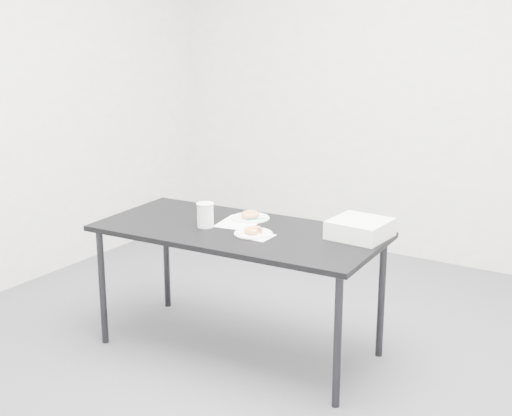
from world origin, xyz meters
The scene contains 15 objects.
floor centered at (0.00, 0.00, 0.00)m, with size 4.00×4.00×0.00m, color #45464A.
wall_back centered at (0.00, 2.00, 1.35)m, with size 4.00×0.02×2.70m, color white.
wall_left centered at (-2.00, 0.00, 1.35)m, with size 0.02×4.00×2.70m, color white.
table centered at (-0.14, -0.05, 0.65)m, with size 1.59×0.81×0.71m.
scorecard centered at (-0.21, 0.06, 0.71)m, with size 0.21×0.26×0.00m, color white.
logo_patch centered at (-0.13, 0.15, 0.71)m, with size 0.04×0.04×0.00m, color green.
pen centered at (-0.15, 0.14, 0.71)m, with size 0.01×0.01×0.12m, color #0C8E86.
napkin centered at (0.02, -0.11, 0.71)m, with size 0.14×0.14×0.00m, color white.
plate_near centered at (-0.02, -0.09, 0.71)m, with size 0.20×0.20×0.01m, color white.
donut_near centered at (-0.02, -0.09, 0.73)m, with size 0.10×0.10×0.03m, color #CE7C41.
plate_far centered at (-0.20, 0.16, 0.71)m, with size 0.22×0.22×0.01m, color white.
donut_far centered at (-0.20, 0.16, 0.73)m, with size 0.10×0.10×0.03m, color #CE7C41.
coffee_cup centered at (-0.32, -0.11, 0.77)m, with size 0.09×0.09×0.13m, color white.
cup_lid centered at (0.27, 0.28, 0.71)m, with size 0.09×0.09×0.01m, color white.
bakery_box centered at (0.47, 0.17, 0.75)m, with size 0.28×0.28×0.09m, color silver.
Camera 1 is at (1.90, -3.12, 1.82)m, focal length 50.00 mm.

